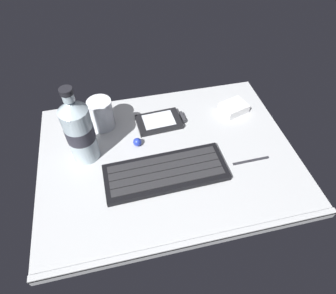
{
  "coord_description": "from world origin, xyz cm",
  "views": [
    {
      "loc": [
        -10.22,
        -44.85,
        56.35
      ],
      "look_at": [
        0.0,
        0.0,
        3.0
      ],
      "focal_mm": 30.71,
      "sensor_mm": 36.0,
      "label": 1
    }
  ],
  "objects_px": {
    "water_bottle": "(79,130)",
    "charger_block": "(234,108)",
    "keyboard": "(166,172)",
    "trackball_mouse": "(137,142)",
    "handheld_device": "(161,121)",
    "stylus_pen": "(251,160)",
    "juice_cup": "(102,115)"
  },
  "relations": [
    {
      "from": "juice_cup",
      "to": "water_bottle",
      "type": "relative_size",
      "value": 0.41
    },
    {
      "from": "handheld_device",
      "to": "juice_cup",
      "type": "distance_m",
      "value": 0.16
    },
    {
      "from": "trackball_mouse",
      "to": "water_bottle",
      "type": "bearing_deg",
      "value": -177.69
    },
    {
      "from": "keyboard",
      "to": "trackball_mouse",
      "type": "height_order",
      "value": "trackball_mouse"
    },
    {
      "from": "stylus_pen",
      "to": "juice_cup",
      "type": "bearing_deg",
      "value": 148.38
    },
    {
      "from": "juice_cup",
      "to": "handheld_device",
      "type": "bearing_deg",
      "value": -9.85
    },
    {
      "from": "water_bottle",
      "to": "trackball_mouse",
      "type": "distance_m",
      "value": 0.15
    },
    {
      "from": "juice_cup",
      "to": "charger_block",
      "type": "xyz_separation_m",
      "value": [
        0.37,
        -0.02,
        -0.03
      ]
    },
    {
      "from": "juice_cup",
      "to": "stylus_pen",
      "type": "xyz_separation_m",
      "value": [
        0.35,
        -0.21,
        -0.04
      ]
    },
    {
      "from": "keyboard",
      "to": "handheld_device",
      "type": "xyz_separation_m",
      "value": [
        0.03,
        0.17,
        -0.0
      ]
    },
    {
      "from": "handheld_device",
      "to": "keyboard",
      "type": "bearing_deg",
      "value": -98.37
    },
    {
      "from": "juice_cup",
      "to": "trackball_mouse",
      "type": "distance_m",
      "value": 0.13
    },
    {
      "from": "keyboard",
      "to": "stylus_pen",
      "type": "distance_m",
      "value": 0.22
    },
    {
      "from": "trackball_mouse",
      "to": "charger_block",
      "type": "bearing_deg",
      "value": 13.34
    },
    {
      "from": "keyboard",
      "to": "charger_block",
      "type": "xyz_separation_m",
      "value": [
        0.24,
        0.18,
        0.0
      ]
    },
    {
      "from": "keyboard",
      "to": "water_bottle",
      "type": "height_order",
      "value": "water_bottle"
    },
    {
      "from": "handheld_device",
      "to": "water_bottle",
      "type": "height_order",
      "value": "water_bottle"
    },
    {
      "from": "keyboard",
      "to": "trackball_mouse",
      "type": "relative_size",
      "value": 13.32
    },
    {
      "from": "trackball_mouse",
      "to": "stylus_pen",
      "type": "relative_size",
      "value": 0.23
    },
    {
      "from": "handheld_device",
      "to": "stylus_pen",
      "type": "distance_m",
      "value": 0.26
    },
    {
      "from": "keyboard",
      "to": "trackball_mouse",
      "type": "xyz_separation_m",
      "value": [
        -0.05,
        0.11,
        0.0
      ]
    },
    {
      "from": "trackball_mouse",
      "to": "stylus_pen",
      "type": "xyz_separation_m",
      "value": [
        0.27,
        -0.12,
        -0.01
      ]
    },
    {
      "from": "charger_block",
      "to": "trackball_mouse",
      "type": "height_order",
      "value": "charger_block"
    },
    {
      "from": "keyboard",
      "to": "handheld_device",
      "type": "relative_size",
      "value": 2.23
    },
    {
      "from": "water_bottle",
      "to": "charger_block",
      "type": "bearing_deg",
      "value": 10.02
    },
    {
      "from": "keyboard",
      "to": "charger_block",
      "type": "relative_size",
      "value": 4.19
    },
    {
      "from": "juice_cup",
      "to": "charger_block",
      "type": "relative_size",
      "value": 1.21
    },
    {
      "from": "juice_cup",
      "to": "stylus_pen",
      "type": "height_order",
      "value": "juice_cup"
    },
    {
      "from": "charger_block",
      "to": "handheld_device",
      "type": "bearing_deg",
      "value": -178.91
    },
    {
      "from": "juice_cup",
      "to": "stylus_pen",
      "type": "relative_size",
      "value": 0.89
    },
    {
      "from": "water_bottle",
      "to": "charger_block",
      "type": "distance_m",
      "value": 0.43
    },
    {
      "from": "water_bottle",
      "to": "trackball_mouse",
      "type": "height_order",
      "value": "water_bottle"
    }
  ]
}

